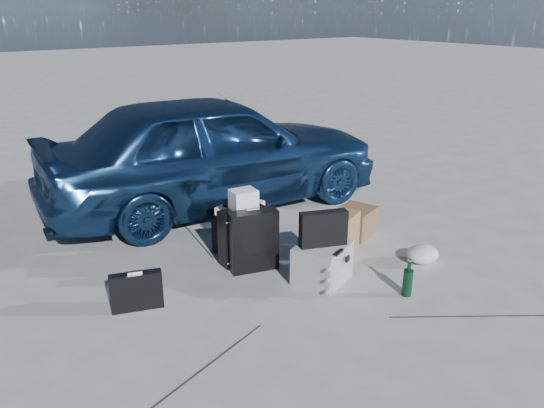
# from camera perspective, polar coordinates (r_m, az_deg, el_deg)

# --- Properties ---
(ground) EXTENTS (60.00, 60.00, 0.00)m
(ground) POSITION_cam_1_polar(r_m,az_deg,el_deg) (4.73, 3.73, -9.13)
(ground) COLOR #B3B3AE
(ground) RESTS_ON ground
(car) EXTENTS (4.28, 2.08, 1.41)m
(car) POSITION_cam_1_polar(r_m,az_deg,el_deg) (6.50, -6.30, 5.80)
(car) COLOR navy
(car) RESTS_ON ground
(pelican_case) EXTENTS (0.59, 0.54, 0.35)m
(pelican_case) POSITION_cam_1_polar(r_m,az_deg,el_deg) (4.81, 5.43, -6.28)
(pelican_case) COLOR #ABADB0
(pelican_case) RESTS_ON ground
(laptop_bag) EXTENTS (0.43, 0.25, 0.32)m
(laptop_bag) POSITION_cam_1_polar(r_m,az_deg,el_deg) (4.67, 5.54, -2.65)
(laptop_bag) COLOR black
(laptop_bag) RESTS_ON pelican_case
(briefcase) EXTENTS (0.42, 0.22, 0.32)m
(briefcase) POSITION_cam_1_polar(r_m,az_deg,el_deg) (4.50, -14.36, -9.08)
(briefcase) COLOR black
(briefcase) RESTS_ON ground
(suitcase_left) EXTENTS (0.48, 0.28, 0.59)m
(suitcase_left) POSITION_cam_1_polar(r_m,az_deg,el_deg) (4.94, -1.99, -3.97)
(suitcase_left) COLOR black
(suitcase_left) RESTS_ON ground
(suitcase_right) EXTENTS (0.46, 0.18, 0.55)m
(suitcase_right) POSITION_cam_1_polar(r_m,az_deg,el_deg) (5.11, -3.19, -3.37)
(suitcase_right) COLOR black
(suitcase_right) RESTS_ON ground
(white_carton) EXTENTS (0.26, 0.22, 0.19)m
(white_carton) POSITION_cam_1_polar(r_m,az_deg,el_deg) (4.97, -3.08, 0.49)
(white_carton) COLOR white
(white_carton) RESTS_ON suitcase_right
(duffel_bag) EXTENTS (0.76, 0.59, 0.35)m
(duffel_bag) POSITION_cam_1_polar(r_m,az_deg,el_deg) (5.54, -3.21, -2.51)
(duffel_bag) COLOR black
(duffel_bag) RESTS_ON ground
(flat_box_white) EXTENTS (0.54, 0.48, 0.08)m
(flat_box_white) POSITION_cam_1_polar(r_m,az_deg,el_deg) (5.46, -3.44, -0.40)
(flat_box_white) COLOR white
(flat_box_white) RESTS_ON duffel_bag
(flat_box_black) EXTENTS (0.34, 0.28, 0.06)m
(flat_box_black) POSITION_cam_1_polar(r_m,az_deg,el_deg) (5.42, -3.51, 0.22)
(flat_box_black) COLOR black
(flat_box_black) RESTS_ON flat_box_white
(kraft_bag) EXTENTS (0.36, 0.30, 0.42)m
(kraft_bag) POSITION_cam_1_polar(r_m,az_deg,el_deg) (5.35, 7.85, -3.14)
(kraft_bag) COLOR olive
(kraft_bag) RESTS_ON ground
(cardboard_box) EXTENTS (0.49, 0.46, 0.30)m
(cardboard_box) POSITION_cam_1_polar(r_m,az_deg,el_deg) (5.82, 9.00, -1.85)
(cardboard_box) COLOR brown
(cardboard_box) RESTS_ON ground
(plastic_bag) EXTENTS (0.35, 0.31, 0.18)m
(plastic_bag) POSITION_cam_1_polar(r_m,az_deg,el_deg) (5.35, 15.91, -5.21)
(plastic_bag) COLOR silver
(plastic_bag) RESTS_ON ground
(green_bottle) EXTENTS (0.10, 0.10, 0.33)m
(green_bottle) POSITION_cam_1_polar(r_m,az_deg,el_deg) (4.70, 14.42, -7.74)
(green_bottle) COLOR black
(green_bottle) RESTS_ON ground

